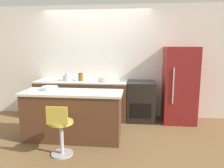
% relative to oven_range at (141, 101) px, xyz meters
% --- Properties ---
extents(ground_plane, '(14.00, 14.00, 0.00)m').
position_rel_oven_range_xyz_m(ground_plane, '(-1.05, -0.31, -0.44)').
color(ground_plane, brown).
extents(wall_back, '(8.00, 0.06, 2.60)m').
position_rel_oven_range_xyz_m(wall_back, '(-1.05, 0.33, 0.86)').
color(wall_back, white).
rests_on(wall_back, ground_plane).
extents(back_counter, '(2.10, 0.59, 0.89)m').
position_rel_oven_range_xyz_m(back_counter, '(-1.37, 0.00, -0.00)').
color(back_counter, brown).
rests_on(back_counter, ground_plane).
extents(kitchen_island, '(1.79, 0.62, 0.88)m').
position_rel_oven_range_xyz_m(kitchen_island, '(-1.24, -1.16, -0.00)').
color(kitchen_island, brown).
rests_on(kitchen_island, ground_plane).
extents(oven_range, '(0.62, 0.60, 0.89)m').
position_rel_oven_range_xyz_m(oven_range, '(0.00, 0.00, 0.00)').
color(oven_range, black).
rests_on(oven_range, ground_plane).
extents(refrigerator, '(0.69, 0.65, 1.66)m').
position_rel_oven_range_xyz_m(refrigerator, '(0.83, -0.02, 0.38)').
color(refrigerator, maroon).
rests_on(refrigerator, ground_plane).
extents(stool_chair, '(0.37, 0.37, 0.82)m').
position_rel_oven_range_xyz_m(stool_chair, '(-1.25, -1.78, -0.04)').
color(stool_chair, '#B7B7BC').
rests_on(stool_chair, ground_plane).
extents(kettle, '(0.19, 0.19, 0.20)m').
position_rel_oven_range_xyz_m(kettle, '(-1.69, -0.02, 0.52)').
color(kettle, silver).
rests_on(kettle, back_counter).
extents(mixing_bowl, '(0.29, 0.29, 0.09)m').
position_rel_oven_range_xyz_m(mixing_bowl, '(-0.83, -0.02, 0.49)').
color(mixing_bowl, beige).
rests_on(mixing_bowl, back_counter).
extents(canister_jar, '(0.11, 0.11, 0.18)m').
position_rel_oven_range_xyz_m(canister_jar, '(-1.38, -0.02, 0.54)').
color(canister_jar, brown).
rests_on(canister_jar, back_counter).
extents(fruit_bowl, '(0.30, 0.30, 0.07)m').
position_rel_oven_range_xyz_m(fruit_bowl, '(-1.68, -1.08, 0.47)').
color(fruit_bowl, white).
rests_on(fruit_bowl, kitchen_island).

